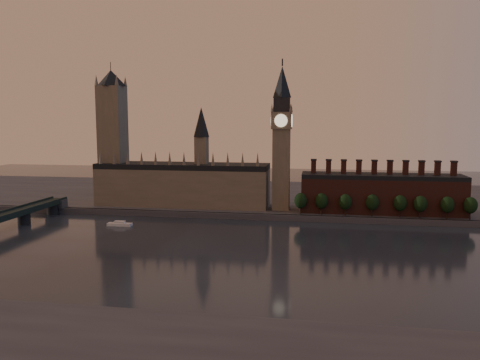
% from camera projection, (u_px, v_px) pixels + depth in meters
% --- Properties ---
extents(ground, '(900.00, 900.00, 0.00)m').
position_uv_depth(ground, '(244.00, 257.00, 233.99)').
color(ground, black).
rests_on(ground, ground).
extents(north_bank, '(900.00, 182.00, 4.00)m').
position_uv_depth(north_bank, '(275.00, 197.00, 408.06)').
color(north_bank, '#4E4E53').
rests_on(north_bank, ground).
extents(palace_of_westminster, '(130.00, 30.30, 74.00)m').
position_uv_depth(palace_of_westminster, '(183.00, 182.00, 354.22)').
color(palace_of_westminster, '#7C6C58').
rests_on(palace_of_westminster, north_bank).
extents(victoria_tower, '(24.00, 24.00, 108.00)m').
position_uv_depth(victoria_tower, '(113.00, 132.00, 358.64)').
color(victoria_tower, '#7C6C58').
rests_on(victoria_tower, north_bank).
extents(big_ben, '(15.00, 15.00, 107.00)m').
position_uv_depth(big_ben, '(282.00, 136.00, 333.04)').
color(big_ben, '#7C6C58').
rests_on(big_ben, north_bank).
extents(chimney_block, '(110.00, 25.00, 37.00)m').
position_uv_depth(chimney_block, '(381.00, 193.00, 326.57)').
color(chimney_block, '#5B2B22').
rests_on(chimney_block, north_bank).
extents(embankment_tree_0, '(8.60, 8.60, 14.88)m').
position_uv_depth(embankment_tree_0, '(301.00, 201.00, 320.16)').
color(embankment_tree_0, black).
rests_on(embankment_tree_0, north_bank).
extents(embankment_tree_1, '(8.60, 8.60, 14.88)m').
position_uv_depth(embankment_tree_1, '(321.00, 201.00, 318.84)').
color(embankment_tree_1, black).
rests_on(embankment_tree_1, north_bank).
extents(embankment_tree_2, '(8.60, 8.60, 14.88)m').
position_uv_depth(embankment_tree_2, '(345.00, 202.00, 315.11)').
color(embankment_tree_2, black).
rests_on(embankment_tree_2, north_bank).
extents(embankment_tree_3, '(8.60, 8.60, 14.88)m').
position_uv_depth(embankment_tree_3, '(372.00, 202.00, 313.59)').
color(embankment_tree_3, black).
rests_on(embankment_tree_3, north_bank).
extents(embankment_tree_4, '(8.60, 8.60, 14.88)m').
position_uv_depth(embankment_tree_4, '(400.00, 203.00, 310.53)').
color(embankment_tree_4, black).
rests_on(embankment_tree_4, north_bank).
extents(embankment_tree_5, '(8.60, 8.60, 14.88)m').
position_uv_depth(embankment_tree_5, '(420.00, 204.00, 307.60)').
color(embankment_tree_5, black).
rests_on(embankment_tree_5, north_bank).
extents(embankment_tree_6, '(8.60, 8.60, 14.88)m').
position_uv_depth(embankment_tree_6, '(447.00, 205.00, 304.72)').
color(embankment_tree_6, black).
rests_on(embankment_tree_6, north_bank).
extents(embankment_tree_7, '(8.60, 8.60, 14.88)m').
position_uv_depth(embankment_tree_7, '(471.00, 205.00, 302.41)').
color(embankment_tree_7, black).
rests_on(embankment_tree_7, north_bank).
extents(river_boat, '(16.07, 4.72, 3.21)m').
position_uv_depth(river_boat, '(120.00, 224.00, 303.56)').
color(river_boat, silver).
rests_on(river_boat, ground).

